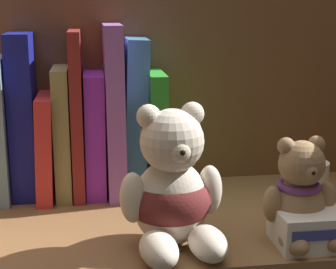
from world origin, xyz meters
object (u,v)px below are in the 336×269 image
at_px(book_10, 155,131).
at_px(book_3, 24,116).
at_px(book_6, 77,113).
at_px(teddy_bear_larger, 172,192).
at_px(book_9, 135,115).
at_px(pillar_candle, 308,182).
at_px(book_5, 63,131).
at_px(teddy_bear_smaller, 301,198).
at_px(book_4, 47,144).
at_px(small_product_box, 309,227).
at_px(book_7, 95,133).
at_px(book_2, 2,127).
at_px(book_8, 114,109).

bearing_deg(book_10, book_3, 180.00).
distance_m(book_6, teddy_bear_larger, 0.24).
distance_m(book_6, book_9, 0.09).
bearing_deg(pillar_candle, book_9, 158.74).
relative_size(book_5, teddy_bear_smaller, 1.49).
xyz_separation_m(book_5, book_6, (0.02, 0.00, 0.03)).
distance_m(book_4, small_product_box, 0.39).
relative_size(book_9, book_10, 1.27).
bearing_deg(teddy_bear_larger, book_6, 117.57).
relative_size(book_10, small_product_box, 2.25).
relative_size(book_7, book_9, 0.79).
distance_m(book_7, teddy_bear_larger, 0.23).
bearing_deg(teddy_bear_larger, teddy_bear_smaller, -2.37).
bearing_deg(teddy_bear_smaller, pillar_candle, 63.31).
bearing_deg(book_5, book_3, 180.00).
height_order(book_4, book_7, book_7).
height_order(book_2, teddy_bear_smaller, book_2).
distance_m(book_5, book_7, 0.05).
bearing_deg(pillar_candle, book_2, 167.85).
bearing_deg(book_4, teddy_bear_smaller, -34.98).
bearing_deg(book_3, book_9, 0.00).
bearing_deg(book_5, book_8, 0.00).
xyz_separation_m(book_4, book_8, (0.10, 0.00, 0.05)).
height_order(book_2, small_product_box, book_2).
height_order(teddy_bear_larger, small_product_box, teddy_bear_larger).
bearing_deg(book_9, book_4, 180.00).
xyz_separation_m(book_7, pillar_candle, (0.30, -0.09, -0.06)).
relative_size(book_4, pillar_candle, 2.54).
xyz_separation_m(book_2, book_3, (0.03, 0.00, 0.02)).
bearing_deg(teddy_bear_smaller, book_10, 124.40).
bearing_deg(book_2, teddy_bear_larger, -43.88).
xyz_separation_m(book_6, small_product_box, (0.27, -0.23, -0.10)).
bearing_deg(pillar_candle, book_6, 163.96).
bearing_deg(book_2, book_3, 0.00).
xyz_separation_m(book_8, teddy_bear_smaller, (0.21, -0.22, -0.07)).
xyz_separation_m(book_7, teddy_bear_larger, (0.09, -0.21, -0.02)).
bearing_deg(book_4, book_3, 180.00).
height_order(book_3, book_6, book_6).
relative_size(book_5, teddy_bear_larger, 1.12).
bearing_deg(teddy_bear_smaller, teddy_bear_larger, 177.63).
bearing_deg(book_4, book_8, 0.00).
bearing_deg(teddy_bear_larger, book_4, 126.60).
distance_m(book_10, teddy_bear_smaller, 0.26).
bearing_deg(book_5, book_6, 0.00).
bearing_deg(pillar_candle, book_10, 156.03).
relative_size(book_3, small_product_box, 2.97).
bearing_deg(teddy_bear_larger, small_product_box, -6.88).
xyz_separation_m(book_2, book_6, (0.11, 0.00, 0.02)).
height_order(book_5, book_9, book_9).
height_order(book_7, book_9, book_9).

